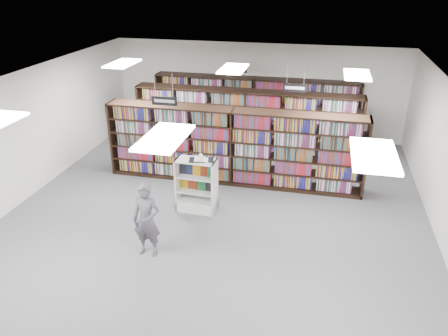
% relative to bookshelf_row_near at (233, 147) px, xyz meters
% --- Properties ---
extents(floor, '(12.00, 12.00, 0.00)m').
position_rel_bookshelf_row_near_xyz_m(floor, '(0.00, -2.00, -1.05)').
color(floor, '#4A4B4F').
rests_on(floor, ground).
extents(ceiling, '(10.00, 12.00, 0.10)m').
position_rel_bookshelf_row_near_xyz_m(ceiling, '(0.00, -2.00, 2.15)').
color(ceiling, silver).
rests_on(ceiling, wall_back).
extents(wall_back, '(10.00, 0.10, 3.20)m').
position_rel_bookshelf_row_near_xyz_m(wall_back, '(0.00, 4.00, 0.55)').
color(wall_back, silver).
rests_on(wall_back, ground).
extents(wall_left, '(0.10, 12.00, 3.20)m').
position_rel_bookshelf_row_near_xyz_m(wall_left, '(-5.00, -2.00, 0.55)').
color(wall_left, silver).
rests_on(wall_left, ground).
extents(bookshelf_row_near, '(7.00, 0.60, 2.10)m').
position_rel_bookshelf_row_near_xyz_m(bookshelf_row_near, '(0.00, 0.00, 0.00)').
color(bookshelf_row_near, black).
rests_on(bookshelf_row_near, floor).
extents(bookshelf_row_mid, '(7.00, 0.60, 2.10)m').
position_rel_bookshelf_row_near_xyz_m(bookshelf_row_mid, '(0.00, 2.00, 0.00)').
color(bookshelf_row_mid, black).
rests_on(bookshelf_row_mid, floor).
extents(bookshelf_row_far, '(7.00, 0.60, 2.10)m').
position_rel_bookshelf_row_near_xyz_m(bookshelf_row_far, '(0.00, 3.70, 0.00)').
color(bookshelf_row_far, black).
rests_on(bookshelf_row_far, floor).
extents(aisle_sign_left, '(0.65, 0.02, 0.80)m').
position_rel_bookshelf_row_near_xyz_m(aisle_sign_left, '(-1.50, -1.00, 1.48)').
color(aisle_sign_left, '#B2B2B7').
rests_on(aisle_sign_left, ceiling).
extents(aisle_sign_right, '(0.65, 0.02, 0.80)m').
position_rel_bookshelf_row_near_xyz_m(aisle_sign_right, '(1.50, 1.00, 1.48)').
color(aisle_sign_right, '#B2B2B7').
rests_on(aisle_sign_right, ceiling).
extents(aisle_sign_center, '(0.65, 0.02, 0.80)m').
position_rel_bookshelf_row_near_xyz_m(aisle_sign_center, '(-0.50, 3.00, 1.48)').
color(aisle_sign_center, '#B2B2B7').
rests_on(aisle_sign_center, ceiling).
extents(troffer_front_center, '(0.60, 1.20, 0.04)m').
position_rel_bookshelf_row_near_xyz_m(troffer_front_center, '(0.00, -5.00, 2.11)').
color(troffer_front_center, white).
rests_on(troffer_front_center, ceiling).
extents(troffer_front_right, '(0.60, 1.20, 0.04)m').
position_rel_bookshelf_row_near_xyz_m(troffer_front_right, '(3.00, -5.00, 2.11)').
color(troffer_front_right, white).
rests_on(troffer_front_right, ceiling).
extents(troffer_back_left, '(0.60, 1.20, 0.04)m').
position_rel_bookshelf_row_near_xyz_m(troffer_back_left, '(-3.00, 0.00, 2.11)').
color(troffer_back_left, white).
rests_on(troffer_back_left, ceiling).
extents(troffer_back_center, '(0.60, 1.20, 0.04)m').
position_rel_bookshelf_row_near_xyz_m(troffer_back_center, '(0.00, 0.00, 2.11)').
color(troffer_back_center, white).
rests_on(troffer_back_center, ceiling).
extents(troffer_back_right, '(0.60, 1.20, 0.04)m').
position_rel_bookshelf_row_near_xyz_m(troffer_back_right, '(3.00, 0.00, 2.11)').
color(troffer_back_right, white).
rests_on(troffer_back_right, ceiling).
extents(endcap_display, '(0.98, 0.53, 1.35)m').
position_rel_bookshelf_row_near_xyz_m(endcap_display, '(-0.52, -1.69, -0.59)').
color(endcap_display, silver).
rests_on(endcap_display, floor).
extents(open_book, '(0.63, 0.46, 0.13)m').
position_rel_bookshelf_row_near_xyz_m(open_book, '(-0.40, -1.72, 0.33)').
color(open_book, black).
rests_on(open_book, endcap_display).
extents(shopper, '(0.60, 0.41, 1.62)m').
position_rel_bookshelf_row_near_xyz_m(shopper, '(-1.00, -3.70, -0.24)').
color(shopper, '#4F4A55').
rests_on(shopper, floor).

